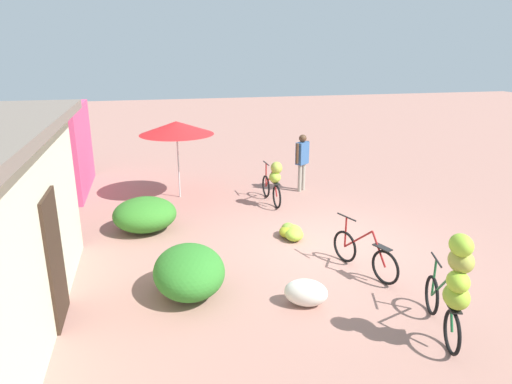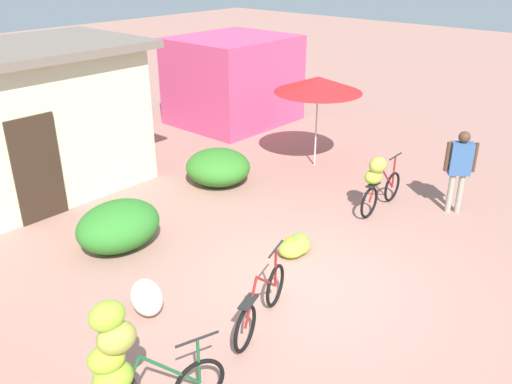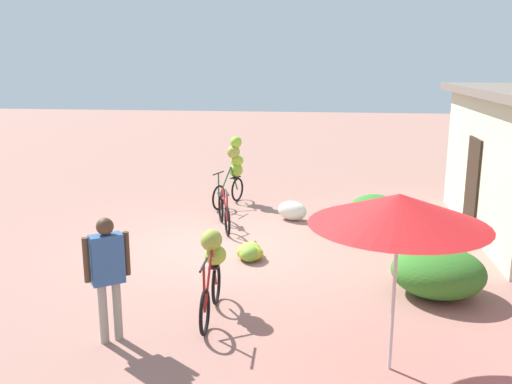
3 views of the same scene
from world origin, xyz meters
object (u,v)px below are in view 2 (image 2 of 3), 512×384
(banana_pile_on_ground, at_px, (297,245))
(produce_sack, at_px, (147,297))
(bicycle_center_loaded, at_px, (378,180))
(bicycle_leftmost, at_px, (123,362))
(bicycle_near_pile, at_px, (261,304))
(market_umbrella, at_px, (318,84))
(person_vendor, at_px, (460,164))
(shop_pink, at_px, (233,80))

(banana_pile_on_ground, bearing_deg, produce_sack, 167.28)
(bicycle_center_loaded, bearing_deg, bicycle_leftmost, -173.17)
(bicycle_near_pile, relative_size, produce_sack, 2.27)
(market_umbrella, relative_size, bicycle_leftmost, 1.25)
(banana_pile_on_ground, height_order, person_vendor, person_vendor)
(bicycle_near_pile, relative_size, person_vendor, 0.97)
(bicycle_near_pile, height_order, produce_sack, bicycle_near_pile)
(bicycle_leftmost, distance_m, bicycle_near_pile, 2.35)
(banana_pile_on_ground, bearing_deg, market_umbrella, 31.83)
(bicycle_leftmost, relative_size, banana_pile_on_ground, 2.10)
(market_umbrella, height_order, produce_sack, market_umbrella)
(market_umbrella, relative_size, produce_sack, 3.01)
(banana_pile_on_ground, relative_size, produce_sack, 1.15)
(shop_pink, relative_size, produce_sack, 4.57)
(market_umbrella, height_order, bicycle_center_loaded, market_umbrella)
(banana_pile_on_ground, bearing_deg, shop_pink, 51.81)
(shop_pink, distance_m, person_vendor, 7.55)
(person_vendor, bearing_deg, produce_sack, 161.86)
(bicycle_leftmost, bearing_deg, bicycle_center_loaded, 6.83)
(bicycle_leftmost, xyz_separation_m, person_vendor, (7.33, -0.36, 0.04))
(person_vendor, bearing_deg, banana_pile_on_ground, 157.61)
(bicycle_leftmost, distance_m, bicycle_center_loaded, 6.35)
(bicycle_center_loaded, bearing_deg, produce_sack, 170.48)
(bicycle_near_pile, bearing_deg, shop_pink, 46.15)
(produce_sack, distance_m, person_vendor, 6.26)
(bicycle_leftmost, bearing_deg, bicycle_near_pile, 4.06)
(market_umbrella, height_order, person_vendor, market_umbrella)
(bicycle_center_loaded, relative_size, banana_pile_on_ground, 1.95)
(bicycle_center_loaded, distance_m, person_vendor, 1.55)
(shop_pink, height_order, produce_sack, shop_pink)
(bicycle_near_pile, distance_m, person_vendor, 5.13)
(shop_pink, distance_m, bicycle_leftmost, 11.32)
(shop_pink, height_order, banana_pile_on_ground, shop_pink)
(bicycle_leftmost, bearing_deg, produce_sack, 47.80)
(shop_pink, xyz_separation_m, person_vendor, (-1.54, -7.39, -0.22))
(banana_pile_on_ground, xyz_separation_m, person_vendor, (3.23, -1.33, 0.87))
(banana_pile_on_ground, distance_m, produce_sack, 2.74)
(market_umbrella, bearing_deg, bicycle_near_pile, -150.81)
(bicycle_leftmost, height_order, produce_sack, bicycle_leftmost)
(shop_pink, xyz_separation_m, bicycle_center_loaded, (-2.56, -6.28, -0.53))
(banana_pile_on_ground, bearing_deg, bicycle_leftmost, -166.68)
(bicycle_leftmost, relative_size, bicycle_near_pile, 1.07)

